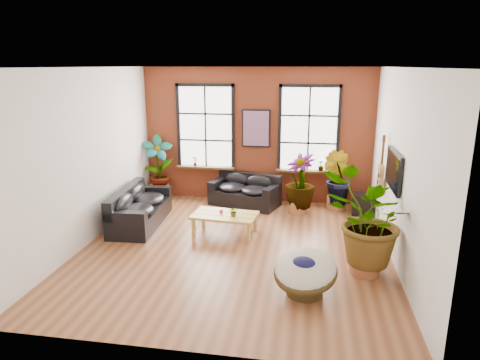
% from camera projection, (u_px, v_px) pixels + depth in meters
% --- Properties ---
extents(room, '(6.04, 6.54, 3.54)m').
position_uv_depth(room, '(236.00, 161.00, 8.23)').
color(room, brown).
rests_on(room, ground).
extents(sofa_back, '(1.92, 1.33, 0.80)m').
position_uv_depth(sofa_back, '(245.00, 191.00, 11.13)').
color(sofa_back, black).
rests_on(sofa_back, ground).
extents(sofa_left, '(1.01, 2.17, 0.84)m').
position_uv_depth(sofa_left, '(138.00, 208.00, 9.73)').
color(sofa_left, black).
rests_on(sofa_left, ground).
extents(coffee_table, '(1.44, 0.91, 0.53)m').
position_uv_depth(coffee_table, '(225.00, 216.00, 9.20)').
color(coffee_table, gold).
rests_on(coffee_table, ground).
extents(papasan_chair, '(1.30, 1.30, 0.75)m').
position_uv_depth(papasan_chair, '(305.00, 272.00, 6.74)').
color(papasan_chair, '#403116').
rests_on(papasan_chair, ground).
extents(poster, '(0.74, 0.06, 0.98)m').
position_uv_depth(poster, '(256.00, 128.00, 11.07)').
color(poster, black).
rests_on(poster, room).
extents(tv_wall_unit, '(0.13, 1.86, 1.20)m').
position_uv_depth(tv_wall_unit, '(390.00, 172.00, 8.26)').
color(tv_wall_unit, black).
rests_on(tv_wall_unit, room).
extents(media_box, '(0.66, 0.57, 0.50)m').
position_uv_depth(media_box, '(365.00, 204.00, 10.43)').
color(media_box, black).
rests_on(media_box, ground).
extents(pot_back_left, '(0.69, 0.69, 0.40)m').
position_uv_depth(pot_back_left, '(159.00, 192.00, 11.61)').
color(pot_back_left, '#A45C35').
rests_on(pot_back_left, ground).
extents(pot_back_right, '(0.59, 0.59, 0.35)m').
position_uv_depth(pot_back_right, '(336.00, 203.00, 10.79)').
color(pot_back_right, '#A45C35').
rests_on(pot_back_right, ground).
extents(pot_right_wall, '(0.62, 0.62, 0.39)m').
position_uv_depth(pot_right_wall, '(365.00, 263.00, 7.46)').
color(pot_right_wall, '#A45C35').
rests_on(pot_right_wall, ground).
extents(pot_mid, '(0.51, 0.51, 0.33)m').
position_uv_depth(pot_mid, '(297.00, 206.00, 10.55)').
color(pot_mid, '#A45C35').
rests_on(pot_mid, ground).
extents(floor_plant_back_left, '(0.99, 0.85, 1.60)m').
position_uv_depth(floor_plant_back_left, '(158.00, 165.00, 11.45)').
color(floor_plant_back_left, '#254713').
rests_on(floor_plant_back_left, ground).
extents(floor_plant_back_right, '(0.94, 0.94, 1.34)m').
position_uv_depth(floor_plant_back_right, '(336.00, 178.00, 10.61)').
color(floor_plant_back_right, '#254713').
rests_on(floor_plant_back_right, ground).
extents(floor_plant_right_wall, '(1.97, 1.94, 1.66)m').
position_uv_depth(floor_plant_right_wall, '(369.00, 221.00, 7.23)').
color(floor_plant_right_wall, '#254713').
rests_on(floor_plant_right_wall, ground).
extents(floor_plant_mid, '(1.06, 1.06, 1.34)m').
position_uv_depth(floor_plant_mid, '(300.00, 181.00, 10.41)').
color(floor_plant_mid, '#254713').
rests_on(floor_plant_mid, ground).
extents(table_plant, '(0.23, 0.21, 0.22)m').
position_uv_depth(table_plant, '(234.00, 211.00, 9.03)').
color(table_plant, '#254713').
rests_on(table_plant, coffee_table).
extents(sill_plant_left, '(0.17, 0.17, 0.27)m').
position_uv_depth(sill_plant_left, '(195.00, 161.00, 11.52)').
color(sill_plant_left, '#254713').
rests_on(sill_plant_left, room).
extents(sill_plant_right, '(0.19, 0.19, 0.27)m').
position_uv_depth(sill_plant_right, '(321.00, 166.00, 11.00)').
color(sill_plant_right, '#254713').
rests_on(sill_plant_right, room).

